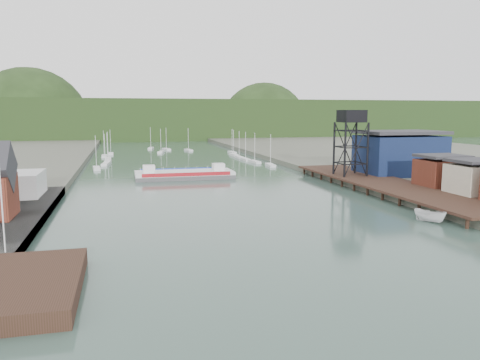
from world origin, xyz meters
name	(u,v)px	position (x,y,z in m)	size (l,w,h in m)	color
ground	(307,271)	(0.00, 0.00, 0.00)	(600.00, 600.00, 0.00)	#2B433C
east_land	(478,167)	(92.00, 80.00, 0.00)	(120.00, 400.00, 3.20)	#4C5142
west_stage	(27,286)	(-29.00, 0.00, 0.90)	(10.00, 18.00, 1.80)	black
east_pier	(385,183)	(37.00, 45.00, 1.90)	(14.00, 70.00, 2.45)	black
flagpole	(2,201)	(-33.00, 10.00, 7.60)	(0.16, 0.16, 12.00)	silver
lift_tower	(352,120)	(35.00, 58.00, 15.65)	(6.50, 6.50, 16.00)	black
blue_shed	(400,153)	(50.00, 60.00, 7.06)	(20.50, 14.50, 11.30)	#0B1533
marina_sailboats	(174,156)	(0.08, 138.46, 0.35)	(57.71, 92.65, 0.90)	silver
distant_hills	(144,123)	(-3.98, 301.35, 10.38)	(500.00, 120.00, 80.00)	black
chain_ferry	(184,174)	(-3.58, 77.91, 1.08)	(26.07, 10.73, 3.75)	#4E4E51
motorboat	(430,216)	(28.01, 16.91, 1.06)	(2.06, 5.47, 2.11)	silver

